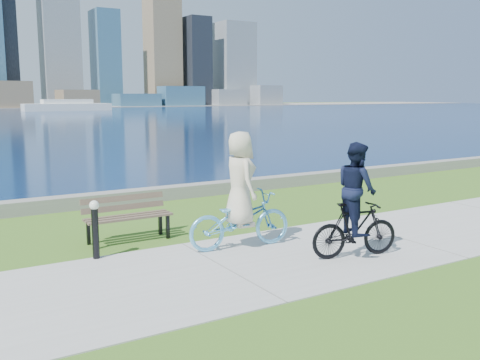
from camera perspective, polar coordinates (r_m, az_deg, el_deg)
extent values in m
plane|color=#39641A|center=(9.13, -1.54, -9.49)|extent=(320.00, 320.00, 0.00)
cube|color=#AAA9A5|center=(9.13, -1.54, -9.43)|extent=(80.00, 3.50, 0.02)
cube|color=gray|center=(14.64, -13.56, -1.93)|extent=(90.00, 0.50, 0.35)
cube|color=#7A644B|center=(128.09, -23.64, 8.34)|extent=(9.84, 7.84, 5.84)
cube|color=#7A644B|center=(131.35, -16.97, 8.31)|extent=(8.14, 9.15, 4.05)
cube|color=navy|center=(137.24, -10.96, 8.37)|extent=(10.59, 6.96, 3.18)
cube|color=navy|center=(141.13, -6.30, 8.88)|extent=(10.97, 6.03, 5.08)
cube|color=slate|center=(150.03, -1.38, 8.80)|extent=(9.00, 6.91, 4.37)
cube|color=slate|center=(155.63, 2.60, 9.02)|extent=(7.75, 7.79, 5.54)
cube|color=slate|center=(145.26, -18.80, 16.21)|extent=(8.84, 7.60, 44.20)
cube|color=navy|center=(147.10, -14.14, 12.45)|extent=(6.08, 8.17, 24.46)
cube|color=#7A644B|center=(150.85, -8.31, 16.27)|extent=(8.22, 7.93, 44.04)
cube|color=black|center=(150.95, -4.69, 12.46)|extent=(6.15, 7.86, 23.78)
cube|color=slate|center=(157.78, -0.72, 12.24)|extent=(9.95, 9.93, 23.18)
cube|color=white|center=(103.55, -17.95, 7.40)|extent=(15.34, 4.38, 1.32)
cube|color=white|center=(103.53, -17.98, 7.98)|extent=(8.77, 3.29, 0.77)
cube|color=black|center=(10.55, -15.29, -5.89)|extent=(0.07, 0.07, 0.49)
cube|color=black|center=(11.04, -7.71, -4.98)|extent=(0.07, 0.07, 0.49)
cube|color=black|center=(10.91, -15.87, -5.41)|extent=(0.07, 0.07, 0.49)
cube|color=black|center=(11.39, -8.50, -4.56)|extent=(0.07, 0.07, 0.49)
cube|color=brown|center=(10.71, -11.46, -4.06)|extent=(1.73, 0.12, 0.04)
cube|color=brown|center=(10.86, -11.77, -3.88)|extent=(1.73, 0.12, 0.04)
cube|color=brown|center=(11.02, -12.07, -3.70)|extent=(1.73, 0.12, 0.04)
cube|color=brown|center=(11.11, -12.32, -2.86)|extent=(1.73, 0.08, 0.13)
cube|color=brown|center=(11.11, -12.41, -1.91)|extent=(1.73, 0.08, 0.13)
cylinder|color=black|center=(9.86, -15.17, -5.53)|extent=(0.12, 0.12, 0.95)
sphere|color=white|center=(9.74, -15.29, -2.62)|extent=(0.17, 0.17, 0.17)
imported|color=#63BDF1|center=(10.17, -0.01, -4.28)|extent=(0.95, 2.12, 1.07)
imported|color=silver|center=(10.02, -0.01, 0.11)|extent=(0.67, 0.94, 1.79)
imported|color=black|center=(9.82, 12.16, -5.19)|extent=(0.85, 1.74, 1.01)
imported|color=black|center=(9.66, 12.31, -0.87)|extent=(0.78, 0.91, 1.65)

